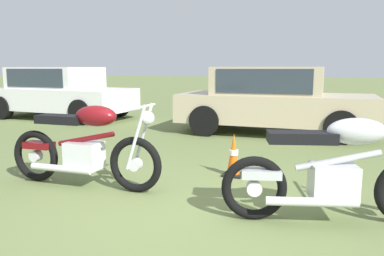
# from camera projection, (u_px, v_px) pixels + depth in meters

# --- Properties ---
(ground_plane) EXTENTS (120.00, 120.00, 0.00)m
(ground_plane) POSITION_uv_depth(u_px,v_px,m) (175.00, 214.00, 3.69)
(ground_plane) COLOR olive
(motorcycle_maroon) EXTENTS (2.02, 0.64, 1.02)m
(motorcycle_maroon) POSITION_uv_depth(u_px,v_px,m) (84.00, 146.00, 4.47)
(motorcycle_maroon) COLOR black
(motorcycle_maroon) RESTS_ON ground
(motorcycle_silver) EXTENTS (1.92, 0.93, 1.02)m
(motorcycle_silver) POSITION_uv_depth(u_px,v_px,m) (335.00, 171.00, 3.43)
(motorcycle_silver) COLOR black
(motorcycle_silver) RESTS_ON ground
(car_white) EXTENTS (4.11, 1.89, 1.43)m
(car_white) POSITION_uv_depth(u_px,v_px,m) (59.00, 90.00, 10.68)
(car_white) COLOR silver
(car_white) RESTS_ON ground
(car_beige) EXTENTS (4.14, 2.04, 1.43)m
(car_beige) POSITION_uv_depth(u_px,v_px,m) (272.00, 97.00, 8.18)
(car_beige) COLOR #BCAD8C
(car_beige) RESTS_ON ground
(traffic_cone) EXTENTS (0.25, 0.25, 0.57)m
(traffic_cone) POSITION_uv_depth(u_px,v_px,m) (234.00, 156.00, 4.96)
(traffic_cone) COLOR #EA590F
(traffic_cone) RESTS_ON ground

